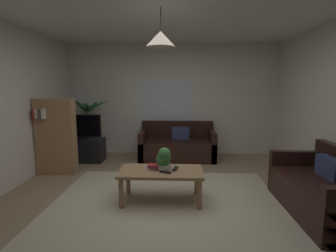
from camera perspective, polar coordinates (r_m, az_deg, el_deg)
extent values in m
cube|color=#9E8466|center=(3.70, -0.19, -17.17)|extent=(4.95, 5.49, 0.02)
cube|color=beige|center=(3.52, -0.34, -18.39)|extent=(3.22, 3.02, 0.01)
cube|color=silver|center=(6.11, 0.94, 5.93)|extent=(5.07, 0.06, 2.61)
cube|color=white|center=(3.48, -0.22, 25.71)|extent=(4.95, 5.49, 0.02)
cube|color=white|center=(6.09, -0.62, 5.27)|extent=(1.29, 0.01, 1.14)
cube|color=black|center=(5.74, 2.09, -5.34)|extent=(1.66, 0.80, 0.42)
cube|color=black|center=(6.00, 2.12, -0.74)|extent=(1.66, 0.12, 0.40)
cube|color=black|center=(5.77, -5.60, -4.19)|extent=(0.12, 0.80, 0.64)
cube|color=black|center=(5.77, 9.79, -4.28)|extent=(0.12, 0.80, 0.64)
cube|color=navy|center=(5.83, 2.80, -1.62)|extent=(0.40, 0.12, 0.28)
cube|color=black|center=(3.89, 31.05, -13.61)|extent=(0.80, 1.54, 0.42)
cube|color=black|center=(4.45, 26.75, -9.03)|extent=(0.80, 0.12, 0.64)
cube|color=navy|center=(4.01, 32.27, -7.80)|extent=(0.16, 0.41, 0.28)
cube|color=#A87F56|center=(3.62, -1.55, -10.14)|extent=(1.16, 0.60, 0.04)
cylinder|color=#A87F56|center=(3.56, -10.45, -14.60)|extent=(0.07, 0.07, 0.42)
cylinder|color=#A87F56|center=(3.49, 7.02, -15.00)|extent=(0.07, 0.07, 0.42)
cylinder|color=#A87F56|center=(3.99, -8.92, -11.92)|extent=(0.07, 0.07, 0.42)
cylinder|color=#A87F56|center=(3.93, 6.44, -12.21)|extent=(0.07, 0.07, 0.42)
cube|color=#99663F|center=(3.66, -3.27, -9.42)|extent=(0.12, 0.11, 0.03)
cube|color=#72387F|center=(3.64, -3.43, -9.08)|extent=(0.13, 0.12, 0.02)
cube|color=#B22D2D|center=(3.63, -3.27, -8.74)|extent=(0.16, 0.13, 0.02)
cube|color=black|center=(3.51, -0.58, -10.26)|extent=(0.17, 0.12, 0.02)
cube|color=black|center=(3.65, 1.66, -9.50)|extent=(0.09, 0.17, 0.02)
cylinder|color=beige|center=(3.61, -0.76, -9.22)|extent=(0.18, 0.18, 0.08)
sphere|color=#3D7F3D|center=(3.58, -1.04, -7.48)|extent=(0.21, 0.21, 0.21)
sphere|color=#3D7F3D|center=(3.55, -0.85, -6.82)|extent=(0.18, 0.18, 0.18)
sphere|color=#3D7F3D|center=(3.52, -0.79, -6.21)|extent=(0.17, 0.17, 0.17)
cube|color=black|center=(5.87, -18.49, -5.09)|extent=(0.90, 0.44, 0.50)
cube|color=black|center=(5.75, -18.82, 0.08)|extent=(0.85, 0.05, 0.48)
cube|color=black|center=(5.73, -18.91, 0.05)|extent=(0.81, 0.00, 0.44)
cube|color=black|center=(5.80, -18.69, -2.54)|extent=(0.24, 0.16, 0.04)
cylinder|color=#4C4C51|center=(6.39, -17.30, -4.85)|extent=(0.32, 0.32, 0.30)
cylinder|color=brown|center=(6.28, -17.53, 0.04)|extent=(0.05, 0.05, 0.80)
cone|color=#235B2D|center=(6.17, -15.46, 4.59)|extent=(0.55, 0.16, 0.29)
cone|color=#235B2D|center=(6.38, -15.93, 4.87)|extent=(0.32, 0.50, 0.38)
cone|color=#235B2D|center=(6.40, -18.15, 4.45)|extent=(0.27, 0.36, 0.30)
cone|color=#235B2D|center=(6.34, -19.37, 4.82)|extent=(0.47, 0.20, 0.35)
cone|color=#235B2D|center=(6.07, -19.14, 4.35)|extent=(0.22, 0.47, 0.32)
cone|color=#235B2D|center=(6.05, -17.61, 4.30)|extent=(0.22, 0.40, 0.30)
cube|color=#A87F56|center=(5.13, -23.78, -2.20)|extent=(0.70, 0.22, 1.40)
cube|color=#B22D2D|center=(5.10, -27.52, 2.50)|extent=(0.04, 0.16, 0.18)
cube|color=beige|center=(5.08, -27.08, 2.49)|extent=(0.04, 0.16, 0.18)
cube|color=#99663F|center=(5.06, -26.66, 2.52)|extent=(0.03, 0.16, 0.18)
cube|color=#2D4C8C|center=(5.04, -26.32, 2.44)|extent=(0.03, 0.16, 0.17)
cube|color=beige|center=(5.02, -25.92, 2.51)|extent=(0.04, 0.16, 0.18)
cylinder|color=black|center=(3.53, -1.70, 22.82)|extent=(0.01, 0.01, 0.29)
cone|color=beige|center=(3.48, -1.68, 18.86)|extent=(0.39, 0.39, 0.20)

